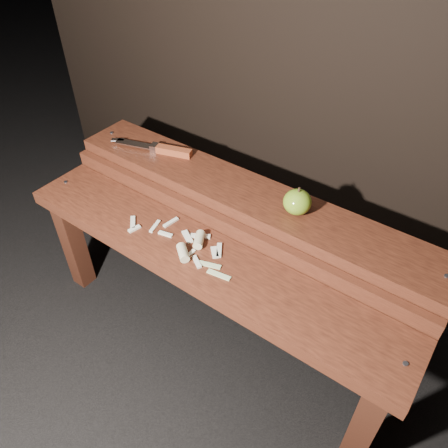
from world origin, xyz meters
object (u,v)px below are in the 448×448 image
Objects in this scene: bench_front_tier at (199,273)px; apple at (297,202)px; bench_rear_tier at (245,214)px; knife at (164,149)px.

apple is (0.16, 0.23, 0.18)m from bench_front_tier.
apple reaches higher than bench_rear_tier.
knife is (-0.33, 0.02, 0.10)m from bench_rear_tier.
knife reaches higher than bench_front_tier.
apple is at bearing -1.50° from knife.
apple is at bearing 1.52° from bench_rear_tier.
bench_front_tier is 4.28× the size of knife.
apple is 0.29× the size of knife.
bench_front_tier is 1.00× the size of bench_rear_tier.
apple is (0.16, 0.00, 0.12)m from bench_rear_tier.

